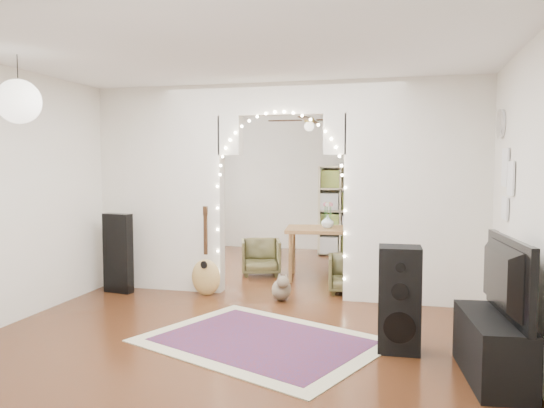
% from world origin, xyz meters
% --- Properties ---
extents(floor, '(7.50, 7.50, 0.00)m').
position_xyz_m(floor, '(0.00, 0.00, 0.00)').
color(floor, black).
rests_on(floor, ground).
extents(ceiling, '(5.00, 7.50, 0.02)m').
position_xyz_m(ceiling, '(0.00, 0.00, 2.70)').
color(ceiling, white).
rests_on(ceiling, wall_back).
extents(wall_back, '(5.00, 0.02, 2.70)m').
position_xyz_m(wall_back, '(0.00, 3.75, 1.35)').
color(wall_back, silver).
rests_on(wall_back, floor).
extents(wall_front, '(5.00, 0.02, 2.70)m').
position_xyz_m(wall_front, '(0.00, -3.75, 1.35)').
color(wall_front, silver).
rests_on(wall_front, floor).
extents(wall_left, '(0.02, 7.50, 2.70)m').
position_xyz_m(wall_left, '(-2.50, 0.00, 1.35)').
color(wall_left, silver).
rests_on(wall_left, floor).
extents(wall_right, '(0.02, 7.50, 2.70)m').
position_xyz_m(wall_right, '(2.50, 0.00, 1.35)').
color(wall_right, silver).
rests_on(wall_right, floor).
extents(divider_wall, '(5.00, 0.20, 2.70)m').
position_xyz_m(divider_wall, '(0.00, 0.00, 1.42)').
color(divider_wall, silver).
rests_on(divider_wall, floor).
extents(fairy_lights, '(1.64, 0.04, 1.60)m').
position_xyz_m(fairy_lights, '(0.00, -0.13, 1.55)').
color(fairy_lights, '#FFEABF').
rests_on(fairy_lights, divider_wall).
extents(window, '(0.04, 1.20, 1.40)m').
position_xyz_m(window, '(-2.47, 1.80, 1.50)').
color(window, white).
rests_on(window, wall_left).
extents(wall_clock, '(0.03, 0.31, 0.31)m').
position_xyz_m(wall_clock, '(2.48, -0.60, 2.10)').
color(wall_clock, white).
rests_on(wall_clock, wall_right).
extents(picture_frames, '(0.02, 0.50, 0.70)m').
position_xyz_m(picture_frames, '(2.48, -1.00, 1.50)').
color(picture_frames, white).
rests_on(picture_frames, wall_right).
extents(paper_lantern, '(0.40, 0.40, 0.40)m').
position_xyz_m(paper_lantern, '(-1.90, -2.40, 2.25)').
color(paper_lantern, white).
rests_on(paper_lantern, ceiling).
extents(ceiling_fan, '(1.10, 1.10, 0.30)m').
position_xyz_m(ceiling_fan, '(0.00, 2.00, 2.40)').
color(ceiling_fan, gold).
rests_on(ceiling_fan, ceiling).
extents(area_rug, '(2.59, 2.32, 0.02)m').
position_xyz_m(area_rug, '(0.23, -1.81, 0.01)').
color(area_rug, maroon).
rests_on(area_rug, floor).
extents(guitar_case, '(0.41, 0.20, 1.04)m').
position_xyz_m(guitar_case, '(-2.11, -0.38, 0.52)').
color(guitar_case, black).
rests_on(guitar_case, floor).
extents(acoustic_guitar, '(0.41, 0.27, 0.97)m').
position_xyz_m(acoustic_guitar, '(-0.94, -0.25, 0.42)').
color(acoustic_guitar, '#B38A47').
rests_on(acoustic_guitar, floor).
extents(tabby_cat, '(0.34, 0.55, 0.36)m').
position_xyz_m(tabby_cat, '(0.06, -0.27, 0.15)').
color(tabby_cat, brown).
rests_on(tabby_cat, floor).
extents(floor_speaker, '(0.38, 0.34, 0.95)m').
position_xyz_m(floor_speaker, '(1.49, -1.76, 0.47)').
color(floor_speaker, black).
rests_on(floor_speaker, floor).
extents(media_console, '(0.50, 1.04, 0.50)m').
position_xyz_m(media_console, '(2.20, -2.22, 0.25)').
color(media_console, black).
rests_on(media_console, floor).
extents(tv, '(0.25, 1.08, 0.62)m').
position_xyz_m(tv, '(2.20, -2.22, 0.81)').
color(tv, black).
rests_on(tv, media_console).
extents(bookcase, '(1.66, 0.64, 1.66)m').
position_xyz_m(bookcase, '(0.80, 3.23, 0.83)').
color(bookcase, '#BEB18A').
rests_on(bookcase, floor).
extents(dining_table, '(1.29, 0.95, 0.76)m').
position_xyz_m(dining_table, '(0.43, 1.11, 0.68)').
color(dining_table, brown).
rests_on(dining_table, floor).
extents(flower_vase, '(0.20, 0.20, 0.19)m').
position_xyz_m(flower_vase, '(0.43, 1.11, 0.85)').
color(flower_vase, white).
rests_on(flower_vase, dining_table).
extents(dining_chair_left, '(0.73, 0.74, 0.54)m').
position_xyz_m(dining_chair_left, '(-0.59, 1.17, 0.27)').
color(dining_chair_left, '#4C4626').
rests_on(dining_chair_left, floor).
extents(dining_chair_right, '(0.61, 0.62, 0.50)m').
position_xyz_m(dining_chair_right, '(0.83, 0.35, 0.25)').
color(dining_chair_right, '#4C4626').
rests_on(dining_chair_right, floor).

